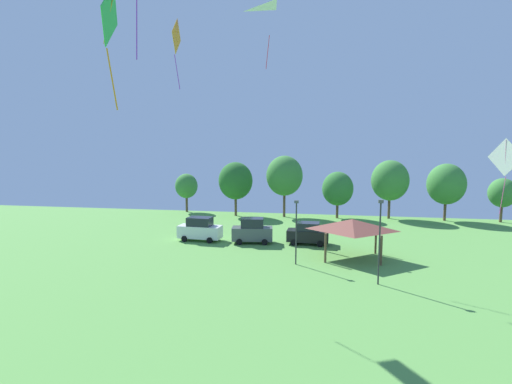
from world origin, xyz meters
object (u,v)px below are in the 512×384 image
at_px(parked_car_third_from_left, 308,233).
at_px(light_post_0, 380,237).
at_px(park_pavilion, 352,225).
at_px(kite_flying_2, 176,39).
at_px(treeline_tree_5, 446,184).
at_px(kite_flying_0, 276,23).
at_px(treeline_tree_4, 390,180).
at_px(treeline_tree_3, 338,189).
at_px(treeline_tree_1, 236,181).
at_px(treeline_tree_2, 284,176).
at_px(kite_flying_4, 505,159).
at_px(treeline_tree_6, 502,193).
at_px(parked_car_leftmost, 200,229).
at_px(light_post_1, 296,228).
at_px(parked_car_second_from_left, 252,231).
at_px(treeline_tree_0, 186,186).
at_px(kite_flying_1, 110,20).

relative_size(parked_car_third_from_left, light_post_0, 0.68).
bearing_deg(park_pavilion, kite_flying_2, -153.47).
bearing_deg(treeline_tree_5, kite_flying_0, -139.55).
distance_m(treeline_tree_4, treeline_tree_5, 7.30).
bearing_deg(treeline_tree_3, parked_car_third_from_left, -102.13).
bearing_deg(kite_flying_0, kite_flying_2, -122.63).
bearing_deg(treeline_tree_1, treeline_tree_5, 2.11).
distance_m(kite_flying_0, treeline_tree_1, 25.06).
distance_m(treeline_tree_2, treeline_tree_4, 14.72).
height_order(kite_flying_2, treeline_tree_5, kite_flying_2).
xyz_separation_m(kite_flying_4, treeline_tree_5, (1.24, 20.55, -4.04)).
relative_size(park_pavilion, treeline_tree_6, 1.03).
xyz_separation_m(kite_flying_4, parked_car_leftmost, (-28.15, 3.66, -7.81)).
distance_m(kite_flying_0, treeline_tree_6, 37.97).
bearing_deg(kite_flying_0, treeline_tree_3, 69.07).
bearing_deg(treeline_tree_4, treeline_tree_5, -2.98).
distance_m(park_pavilion, treeline_tree_4, 22.43).
bearing_deg(park_pavilion, kite_flying_4, 2.00).
xyz_separation_m(kite_flying_4, light_post_1, (-17.31, -3.29, -5.88)).
relative_size(parked_car_second_from_left, treeline_tree_3, 0.67).
bearing_deg(parked_car_second_from_left, parked_car_third_from_left, -2.59).
bearing_deg(treeline_tree_4, parked_car_leftmost, -142.00).
distance_m(treeline_tree_0, treeline_tree_6, 44.39).
bearing_deg(kite_flying_2, parked_car_third_from_left, 49.97).
relative_size(parked_car_leftmost, treeline_tree_4, 0.58).
distance_m(park_pavilion, treeline_tree_0, 32.30).
xyz_separation_m(parked_car_third_from_left, light_post_0, (5.67, -11.35, 2.42)).
height_order(light_post_0, treeline_tree_4, treeline_tree_4).
relative_size(parked_car_leftmost, treeline_tree_0, 0.80).
height_order(park_pavilion, treeline_tree_3, treeline_tree_3).
bearing_deg(kite_flying_4, treeline_tree_6, 68.03).
bearing_deg(treeline_tree_0, kite_flying_0, -49.71).
bearing_deg(parked_car_third_from_left, kite_flying_1, -99.83).
height_order(treeline_tree_0, treeline_tree_3, treeline_tree_3).
distance_m(light_post_0, treeline_tree_4, 28.67).
xyz_separation_m(kite_flying_4, park_pavilion, (-12.47, -0.44, -5.98)).
relative_size(park_pavilion, treeline_tree_1, 0.77).
bearing_deg(kite_flying_1, kite_flying_2, 102.99).
xyz_separation_m(kite_flying_1, kite_flying_4, (22.43, 23.53, -5.43)).
relative_size(kite_flying_2, parked_car_second_from_left, 1.17).
xyz_separation_m(light_post_1, treeline_tree_0, (-18.75, 24.90, 0.82)).
xyz_separation_m(parked_car_leftmost, treeline_tree_0, (-7.92, 17.95, 2.75)).
relative_size(parked_car_leftmost, treeline_tree_6, 0.80).
relative_size(kite_flying_0, light_post_0, 0.73).
bearing_deg(treeline_tree_1, treeline_tree_4, 3.81).
relative_size(treeline_tree_1, treeline_tree_4, 0.96).
height_order(treeline_tree_5, treeline_tree_6, treeline_tree_5).
height_order(light_post_1, treeline_tree_4, treeline_tree_4).
height_order(treeline_tree_3, treeline_tree_5, treeline_tree_5).
distance_m(parked_car_second_from_left, treeline_tree_4, 24.21).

